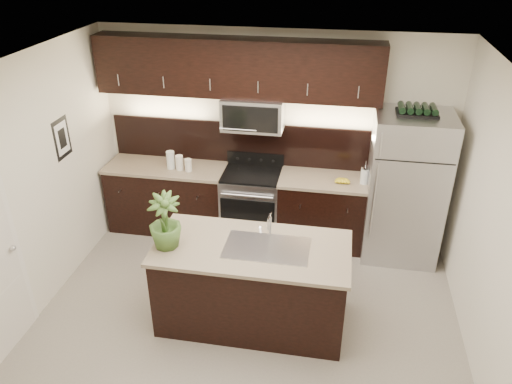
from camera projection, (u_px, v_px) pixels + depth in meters
ground at (246, 320)px, 5.38m from camera, size 4.50×4.50×0.00m
room_walls at (232, 181)px, 4.56m from camera, size 4.52×4.02×2.71m
counter_run at (237, 203)px, 6.69m from camera, size 3.51×0.65×0.94m
upper_fixtures at (239, 77)px, 6.02m from camera, size 3.49×0.40×1.66m
island at (252, 284)px, 5.18m from camera, size 1.96×0.96×0.94m
sink_faucet at (267, 246)px, 4.94m from camera, size 0.84×0.50×0.28m
refrigerator at (405, 187)px, 6.09m from camera, size 0.90×0.81×1.87m
wine_rack at (417, 110)px, 5.62m from camera, size 0.46×0.29×0.11m
plant at (165, 221)px, 4.83m from camera, size 0.38×0.38×0.57m
canisters at (177, 162)px, 6.48m from camera, size 0.35×0.14×0.24m
french_press at (364, 175)px, 6.12m from camera, size 0.10×0.10×0.30m
bananas at (338, 180)px, 6.18m from camera, size 0.19×0.15×0.06m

